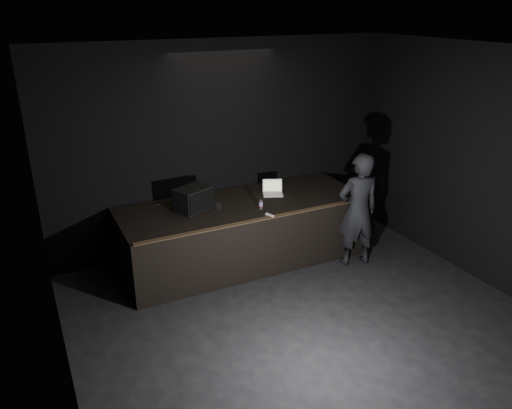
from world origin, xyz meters
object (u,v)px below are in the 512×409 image
(stage_monitor, at_px, (193,199))
(stage_riser, at_px, (244,231))
(laptop, at_px, (273,190))
(beer_can, at_px, (261,204))
(person, at_px, (358,210))

(stage_monitor, bearing_deg, stage_riser, -30.24)
(laptop, height_order, beer_can, laptop)
(laptop, relative_size, person, 0.22)
(person, bearing_deg, laptop, -38.80)
(stage_monitor, xyz_separation_m, laptop, (1.43, 0.07, -0.12))
(person, bearing_deg, stage_riser, -20.16)
(stage_riser, xyz_separation_m, stage_monitor, (-0.81, 0.09, 0.68))
(stage_riser, xyz_separation_m, person, (1.57, -0.95, 0.44))
(laptop, xyz_separation_m, person, (0.94, -1.12, -0.12))
(stage_monitor, bearing_deg, laptop, -20.66)
(stage_monitor, xyz_separation_m, beer_can, (0.96, -0.43, -0.10))
(laptop, xyz_separation_m, beer_can, (-0.48, -0.50, 0.02))
(stage_riser, distance_m, person, 1.88)
(stage_riser, bearing_deg, laptop, 15.05)
(person, bearing_deg, beer_can, -12.29)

